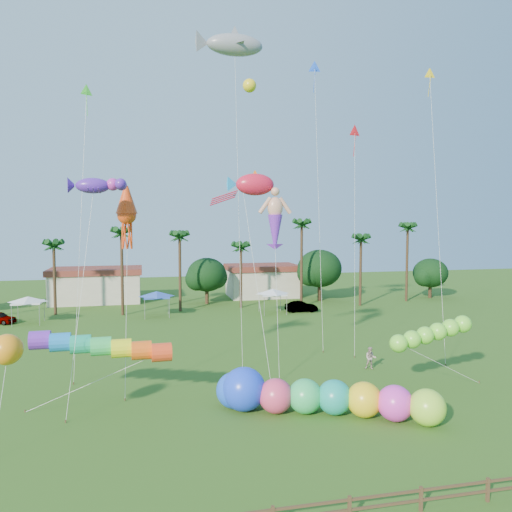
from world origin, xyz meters
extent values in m
plane|color=#285116|center=(0.00, 0.00, 0.00)|extent=(160.00, 160.00, 0.00)
cylinder|color=#3A2819|center=(-18.00, 41.00, 4.25)|extent=(0.36, 0.36, 8.50)
cylinder|color=#3A2819|center=(-10.00, 39.00, 5.00)|extent=(0.36, 0.36, 10.00)
cylinder|color=#3A2819|center=(-3.00, 40.00, 4.75)|extent=(0.36, 0.36, 9.50)
cylinder|color=#3A2819|center=(5.00, 41.00, 4.00)|extent=(0.36, 0.36, 8.00)
cylinder|color=#3A2819|center=(13.00, 40.00, 5.50)|extent=(0.36, 0.36, 11.00)
cylinder|color=#3A2819|center=(21.00, 39.00, 4.50)|extent=(0.36, 0.36, 9.00)
cylinder|color=#3A2819|center=(29.00, 41.00, 5.25)|extent=(0.36, 0.36, 10.50)
sphere|color=#113814|center=(1.00, 45.00, 4.03)|extent=(5.46, 5.46, 5.46)
sphere|color=#113814|center=(17.00, 44.00, 4.65)|extent=(6.30, 6.30, 6.30)
sphere|color=#113814|center=(34.00, 43.00, 3.72)|extent=(5.04, 5.04, 5.04)
cube|color=beige|center=(-14.00, 50.00, 2.00)|extent=(12.00, 7.00, 4.00)
cube|color=beige|center=(10.00, 50.00, 2.00)|extent=(10.00, 7.00, 4.00)
pyramid|color=white|center=(-20.00, 36.00, 2.75)|extent=(3.00, 3.00, 0.60)
pyramid|color=blue|center=(-6.00, 37.00, 2.75)|extent=(3.00, 3.00, 0.60)
pyramid|color=white|center=(8.00, 36.00, 2.75)|extent=(3.00, 3.00, 0.60)
cube|color=brown|center=(0.00, -6.00, 0.50)|extent=(0.12, 0.12, 1.00)
cube|color=brown|center=(3.00, -6.00, 0.50)|extent=(0.12, 0.12, 1.00)
cube|color=brown|center=(6.00, -6.00, 0.50)|extent=(0.12, 0.12, 1.00)
cube|color=brown|center=(0.00, -6.00, 0.85)|extent=(36.00, 0.08, 0.10)
cube|color=brown|center=(0.00, -6.00, 0.45)|extent=(36.00, 0.08, 0.10)
imported|color=#4C4C54|center=(11.77, 36.17, 0.66)|extent=(4.12, 1.72, 1.32)
imported|color=#AD9590|center=(9.44, 11.83, 0.86)|extent=(1.03, 0.93, 1.73)
sphere|color=#EA3D6A|center=(0.07, 4.99, 1.03)|extent=(2.05, 2.05, 2.05)
sphere|color=#2EC664|center=(1.75, 4.56, 1.03)|extent=(2.05, 2.05, 2.05)
sphere|color=teal|center=(3.37, 4.00, 1.03)|extent=(2.05, 2.05, 2.05)
sphere|color=yellow|center=(4.91, 3.25, 1.03)|extent=(2.05, 2.05, 2.05)
sphere|color=#EE38CB|center=(6.37, 2.34, 1.03)|extent=(2.05, 2.05, 2.05)
sphere|color=#A7F035|center=(7.81, 1.35, 1.03)|extent=(2.05, 2.05, 2.05)
sphere|color=#1C43FF|center=(-1.70, 5.78, 1.31)|extent=(3.46, 3.46, 2.62)
sphere|color=blue|center=(-2.20, 6.31, 1.10)|extent=(2.20, 2.20, 2.20)
cylinder|color=#F7421B|center=(-8.57, 7.44, 3.40)|extent=(8.46, 2.24, 1.13)
cylinder|color=silver|center=(-10.48, 7.90, 1.70)|extent=(8.02, 0.94, 3.42)
cylinder|color=brown|center=(-14.48, 8.36, 0.08)|extent=(0.08, 0.08, 0.16)
ellipsoid|color=#74EC34|center=(8.93, 6.68, 3.28)|extent=(6.57, 2.43, 1.41)
cylinder|color=silver|center=(12.19, 6.88, 1.64)|extent=(6.52, 0.43, 3.30)
cylinder|color=brown|center=(15.44, 7.09, 0.08)|extent=(0.08, 0.08, 0.16)
sphere|color=orange|center=(-14.14, 3.52, 5.01)|extent=(1.99, 1.99, 1.54)
cylinder|color=silver|center=(-14.39, 2.92, 2.51)|extent=(0.53, 1.24, 5.02)
cylinder|color=silver|center=(2.20, 12.58, 5.62)|extent=(0.64, 3.62, 11.25)
cylinder|color=brown|center=(1.90, 10.78, 0.08)|extent=(0.08, 0.08, 0.16)
ellipsoid|color=red|center=(1.03, 14.91, 14.19)|extent=(4.74, 2.70, 1.88)
cylinder|color=silver|center=(0.95, 11.92, 7.09)|extent=(0.20, 6.01, 14.19)
cylinder|color=brown|center=(0.86, 8.93, 0.08)|extent=(0.08, 0.08, 0.16)
ellipsoid|color=gray|center=(0.32, 19.48, 26.16)|extent=(6.80, 4.33, 2.29)
cylinder|color=silver|center=(0.02, 16.39, 13.08)|extent=(0.63, 6.21, 26.16)
cylinder|color=brown|center=(-0.28, 13.30, 0.08)|extent=(0.08, 0.08, 0.16)
cone|color=#E94113|center=(-8.53, 12.14, 11.78)|extent=(1.48, 1.48, 4.11)
cylinder|color=silver|center=(-8.63, 10.59, 5.89)|extent=(0.24, 3.13, 11.79)
cylinder|color=brown|center=(-8.74, 9.04, 0.08)|extent=(0.08, 0.08, 0.16)
ellipsoid|color=#5422AB|center=(-10.46, 9.71, 13.56)|extent=(3.90, 2.65, 1.39)
cylinder|color=silver|center=(-11.17, 7.95, 6.78)|extent=(1.47, 3.55, 13.56)
cylinder|color=brown|center=(-11.89, 6.19, 0.08)|extent=(0.08, 0.08, 0.16)
cone|color=red|center=(10.68, 18.14, 19.13)|extent=(1.30, 0.57, 1.28)
cylinder|color=silver|center=(10.14, 16.63, 9.57)|extent=(1.10, 3.05, 19.14)
cylinder|color=brown|center=(9.60, 15.12, 0.08)|extent=(0.08, 0.08, 0.16)
cone|color=yellow|center=(15.75, 14.78, 23.42)|extent=(1.09, 0.31, 1.07)
cylinder|color=silver|center=(15.68, 13.06, 11.71)|extent=(0.15, 3.46, 23.42)
cylinder|color=brown|center=(15.62, 11.34, 0.08)|extent=(0.08, 0.08, 0.16)
cone|color=#48F138|center=(-11.34, 16.20, 20.87)|extent=(1.04, 0.72, 1.07)
cylinder|color=silver|center=(-11.85, 14.63, 10.44)|extent=(1.04, 3.16, 20.88)
cylinder|color=brown|center=(-12.35, 13.07, 0.08)|extent=(0.08, 0.08, 0.16)
cone|color=blue|center=(7.94, 20.99, 25.22)|extent=(1.31, 0.42, 1.29)
cylinder|color=silver|center=(7.78, 19.12, 12.61)|extent=(0.34, 3.77, 25.23)
cylinder|color=brown|center=(7.62, 17.25, 0.08)|extent=(0.08, 0.08, 0.16)
camera|label=1|loc=(-7.47, -22.90, 11.36)|focal=35.00mm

